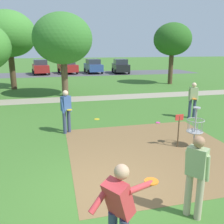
# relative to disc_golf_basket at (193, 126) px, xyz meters

# --- Properties ---
(ground_plane) EXTENTS (160.00, 160.00, 0.00)m
(ground_plane) POSITION_rel_disc_golf_basket_xyz_m (-3.48, -2.03, -0.75)
(ground_plane) COLOR #3D6B28
(dirt_tee_pad) EXTENTS (5.40, 5.49, 0.01)m
(dirt_tee_pad) POSITION_rel_disc_golf_basket_xyz_m (-1.42, -0.04, -0.75)
(dirt_tee_pad) COLOR brown
(dirt_tee_pad) RESTS_ON ground
(disc_golf_basket) EXTENTS (0.98, 0.58, 1.39)m
(disc_golf_basket) POSITION_rel_disc_golf_basket_xyz_m (0.00, 0.00, 0.00)
(disc_golf_basket) COLOR #9E9EA3
(disc_golf_basket) RESTS_ON ground
(player_foreground_watching) EXTENTS (0.47, 0.45, 1.71)m
(player_foreground_watching) POSITION_rel_disc_golf_basket_xyz_m (-4.06, 2.41, 0.21)
(player_foreground_watching) COLOR #384260
(player_foreground_watching) RESTS_ON ground
(player_throwing) EXTENTS (1.14, 0.55, 1.71)m
(player_throwing) POSITION_rel_disc_golf_basket_xyz_m (-3.63, -3.93, 0.23)
(player_throwing) COLOR #384260
(player_throwing) RESTS_ON ground
(player_waiting_left) EXTENTS (0.49, 0.43, 1.71)m
(player_waiting_left) POSITION_rel_disc_golf_basket_xyz_m (1.89, 3.15, 0.21)
(player_waiting_left) COLOR #384260
(player_waiting_left) RESTS_ON ground
(player_waiting_right) EXTENTS (0.45, 0.47, 1.71)m
(player_waiting_right) POSITION_rel_disc_golf_basket_xyz_m (-1.91, -3.17, 0.21)
(player_waiting_right) COLOR tan
(player_waiting_right) RESTS_ON ground
(frisbee_near_basket) EXTENTS (0.25, 0.25, 0.02)m
(frisbee_near_basket) POSITION_rel_disc_golf_basket_xyz_m (-2.59, 3.96, -0.74)
(frisbee_near_basket) COLOR gold
(frisbee_near_basket) RESTS_ON ground
(frisbee_mid_grass) EXTENTS (0.21, 0.21, 0.02)m
(frisbee_mid_grass) POSITION_rel_disc_golf_basket_xyz_m (-0.00, 2.79, -0.74)
(frisbee_mid_grass) COLOR #E53D99
(frisbee_mid_grass) RESTS_ON ground
(tree_near_right) EXTENTS (3.38, 3.38, 5.46)m
(tree_near_right) POSITION_rel_disc_golf_basket_xyz_m (6.10, 13.87, 3.23)
(tree_near_right) COLOR #4C3823
(tree_near_right) RESTS_ON ground
(tree_mid_left) EXTENTS (4.16, 4.16, 6.09)m
(tree_mid_left) POSITION_rel_disc_golf_basket_xyz_m (-7.68, 14.08, 3.54)
(tree_mid_left) COLOR #4C3823
(tree_mid_left) RESTS_ON ground
(tree_mid_center) EXTENTS (3.95, 3.95, 5.54)m
(tree_mid_center) POSITION_rel_disc_golf_basket_xyz_m (-3.74, 10.19, 3.09)
(tree_mid_center) COLOR brown
(tree_mid_center) RESTS_ON ground
(parking_lot_strip) EXTENTS (36.00, 6.00, 0.01)m
(parking_lot_strip) POSITION_rel_disc_golf_basket_xyz_m (-3.48, 25.03, -0.75)
(parking_lot_strip) COLOR #4C4C51
(parking_lot_strip) RESTS_ON ground
(parked_car_leftmost) EXTENTS (2.38, 4.40, 1.84)m
(parked_car_leftmost) POSITION_rel_disc_golf_basket_xyz_m (-6.09, 25.63, 0.17)
(parked_car_leftmost) COLOR maroon
(parked_car_leftmost) RESTS_ON ground
(parked_car_center_left) EXTENTS (2.58, 4.47, 1.84)m
(parked_car_center_left) POSITION_rel_disc_golf_basket_xyz_m (-2.68, 25.74, 0.17)
(parked_car_center_left) COLOR maroon
(parked_car_center_left) RESTS_ON ground
(parked_car_center_right) EXTENTS (2.16, 4.30, 1.84)m
(parked_car_center_right) POSITION_rel_disc_golf_basket_xyz_m (0.68, 25.47, 0.17)
(parked_car_center_right) COLOR #2D4784
(parked_car_center_right) RESTS_ON ground
(parked_car_rightmost) EXTENTS (2.29, 4.36, 1.84)m
(parked_car_rightmost) POSITION_rel_disc_golf_basket_xyz_m (4.21, 24.53, 0.17)
(parked_car_rightmost) COLOR black
(parked_car_rightmost) RESTS_ON ground
(gravel_path) EXTENTS (40.00, 1.73, 0.00)m
(gravel_path) POSITION_rel_disc_golf_basket_xyz_m (-3.48, 8.93, -0.75)
(gravel_path) COLOR gray
(gravel_path) RESTS_ON ground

